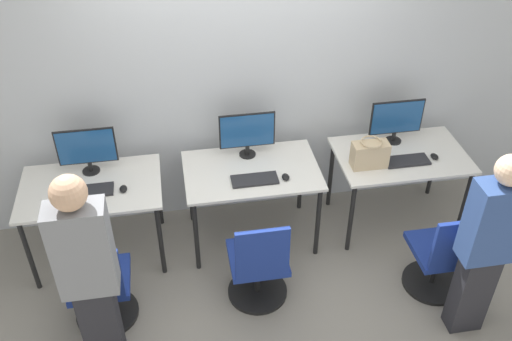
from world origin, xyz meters
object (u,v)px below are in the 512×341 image
Objects in this scene: office_chair_center at (259,267)px; mouse_right at (434,156)px; person_right at (487,243)px; handbag at (370,154)px; monitor_right at (397,119)px; person_left at (88,272)px; mouse_center at (286,177)px; keyboard_center at (255,180)px; mouse_left at (123,189)px; monitor_left at (87,149)px; monitor_center at (247,133)px; office_chair_left at (101,290)px; office_chair_right at (442,259)px; keyboard_left at (89,191)px; keyboard_right at (407,161)px.

office_chair_center is 9.56× the size of mouse_right.
handbag is at bearing 111.58° from person_right.
person_left is at bearing -152.46° from monitor_right.
handbag is at bearing 4.68° from mouse_center.
keyboard_center is at bearing 83.48° from office_chair_center.
mouse_right is at bearing 0.01° from mouse_left.
monitor_center is (1.31, 0.02, 0.00)m from monitor_left.
office_chair_left is 9.56× the size of mouse_right.
office_chair_right is at bearing -104.30° from mouse_right.
keyboard_left is (-0.00, -0.28, -0.21)m from monitor_left.
keyboard_center is 1.79m from person_right.
monitor_left is 5.24× the size of mouse_right.
mouse_left is at bearing 71.89° from office_chair_left.
handbag is (0.97, 0.04, 0.11)m from keyboard_center.
monitor_center is 1.25× the size of keyboard_right.
monitor_center is at bearing 12.67° from keyboard_left.
office_chair_center is 1.44m from office_chair_right.
monitor_left is at bearing -179.87° from monitor_right.
mouse_center is 1.38m from office_chair_right.
monitor_right is at bearing 94.42° from person_right.
mouse_right is at bearing 75.70° from office_chair_right.
person_left is (0.08, -1.31, -0.06)m from monitor_left.
handbag is at bearing -18.56° from monitor_center.
mouse_left is (0.27, -0.30, -0.21)m from monitor_left.
monitor_center is at bearing 165.83° from keyboard_right.
monitor_left is at bearing 158.06° from office_chair_right.
monitor_right is 0.30× the size of person_right.
monitor_left and monitor_right have the same top height.
office_chair_left is 2.37m from handbag.
office_chair_center is at bearing -159.04° from mouse_right.
mouse_left is 0.30× the size of handbag.
mouse_center is at bearing -177.02° from keyboard_right.
person_left is 1.93× the size of office_chair_center.
office_chair_center is 1.00× the size of office_chair_right.
keyboard_center is 0.98m from handbag.
keyboard_left is 4.20× the size of mouse_left.
office_chair_left and office_chair_right have the same top height.
monitor_left is at bearing 90.00° from keyboard_left.
keyboard_left is 1.00× the size of keyboard_center.
office_chair_center is (-0.07, -0.94, -0.62)m from monitor_center.
monitor_center is at bearing 47.40° from person_left.
mouse_center reaches higher than keyboard_left.
office_chair_right is at bearing -62.91° from handbag.
mouse_left is 0.10× the size of office_chair_center.
office_chair_right is (2.59, 0.24, -0.56)m from person_left.
monitor_left is at bearing 93.68° from person_left.
handbag is (-0.59, -0.01, 0.10)m from mouse_right.
monitor_right is (2.53, 1.32, 0.06)m from person_left.
mouse_center is at bearing -3.30° from keyboard_center.
monitor_right is (2.35, 0.31, 0.21)m from mouse_left.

